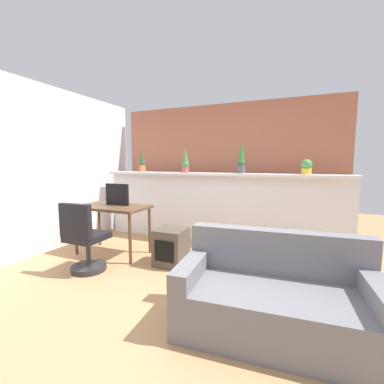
% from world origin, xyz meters
% --- Properties ---
extents(ground_plane, '(12.00, 12.00, 0.00)m').
position_xyz_m(ground_plane, '(0.00, 0.00, 0.00)').
color(ground_plane, tan).
extents(divider_wall, '(4.24, 0.16, 1.19)m').
position_xyz_m(divider_wall, '(0.00, 2.00, 0.59)').
color(divider_wall, silver).
rests_on(divider_wall, ground).
extents(plant_shelf, '(4.24, 0.34, 0.04)m').
position_xyz_m(plant_shelf, '(0.00, 1.96, 1.21)').
color(plant_shelf, silver).
rests_on(plant_shelf, divider_wall).
extents(brick_wall_behind, '(4.24, 0.10, 2.50)m').
position_xyz_m(brick_wall_behind, '(0.00, 2.60, 1.25)').
color(brick_wall_behind, '#AD664C').
rests_on(brick_wall_behind, ground).
extents(side_wall_left, '(0.12, 4.40, 2.60)m').
position_xyz_m(side_wall_left, '(-2.37, 0.40, 1.30)').
color(side_wall_left, silver).
rests_on(side_wall_left, ground).
extents(potted_plant_0, '(0.12, 0.12, 0.43)m').
position_xyz_m(potted_plant_0, '(-1.48, 1.98, 1.40)').
color(potted_plant_0, '#C66B42').
rests_on(potted_plant_0, plant_shelf).
extents(potted_plant_1, '(0.13, 0.13, 0.44)m').
position_xyz_m(potted_plant_1, '(-0.54, 1.94, 1.43)').
color(potted_plant_1, '#B7474C').
rests_on(potted_plant_1, plant_shelf).
extents(potted_plant_2, '(0.13, 0.13, 0.53)m').
position_xyz_m(potted_plant_2, '(0.44, 1.97, 1.45)').
color(potted_plant_2, '#4C4C51').
rests_on(potted_plant_2, plant_shelf).
extents(potted_plant_3, '(0.16, 0.16, 0.23)m').
position_xyz_m(potted_plant_3, '(1.43, 2.00, 1.34)').
color(potted_plant_3, gold).
rests_on(potted_plant_3, plant_shelf).
extents(desk, '(1.10, 0.60, 0.75)m').
position_xyz_m(desk, '(-1.28, 0.85, 0.67)').
color(desk, brown).
rests_on(desk, ground).
extents(tv_monitor, '(0.41, 0.04, 0.33)m').
position_xyz_m(tv_monitor, '(-1.24, 0.93, 0.92)').
color(tv_monitor, black).
rests_on(tv_monitor, desk).
extents(office_chair, '(0.45, 0.46, 0.91)m').
position_xyz_m(office_chair, '(-1.15, 0.16, 0.39)').
color(office_chair, '#262628').
rests_on(office_chair, ground).
extents(side_cube_shelf, '(0.40, 0.41, 0.50)m').
position_xyz_m(side_cube_shelf, '(-0.25, 0.81, 0.25)').
color(side_cube_shelf, '#4C4238').
rests_on(side_cube_shelf, ground).
extents(couch, '(1.61, 0.87, 0.80)m').
position_xyz_m(couch, '(1.19, -0.12, 0.28)').
color(couch, slate).
rests_on(couch, ground).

